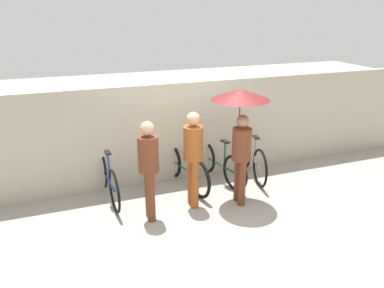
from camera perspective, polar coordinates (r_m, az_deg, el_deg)
name	(u,v)px	position (r m, az deg, el deg)	size (l,w,h in m)	color
ground_plane	(212,221)	(6.14, 3.14, -11.70)	(30.00, 30.00, 0.00)	#9E998E
back_wall	(178,132)	(7.22, -2.21, 1.78)	(10.86, 0.12, 1.93)	#B2A893
parked_bicycle_0	(108,178)	(6.81, -12.71, -5.07)	(0.44, 1.76, 1.03)	black
parked_bicycle_1	(148,175)	(6.89, -6.70, -4.74)	(0.57, 1.65, 1.06)	black
parked_bicycle_2	(184,168)	(7.09, -1.18, -3.66)	(0.51, 1.74, 1.07)	black
parked_bicycle_3	(219,163)	(7.33, 4.12, -2.96)	(0.53, 1.65, 1.04)	black
parked_bicycle_4	(252,158)	(7.62, 9.10, -2.07)	(0.49, 1.70, 1.00)	black
pedestrian_leading	(149,164)	(5.83, -6.63, -3.01)	(0.32, 0.32, 1.64)	brown
pedestrian_center	(193,153)	(6.17, 0.17, -1.33)	(0.32, 0.32, 1.67)	#9E4C1E
pedestrian_trailing	(241,116)	(6.21, 7.43, 4.33)	(0.98, 0.98, 1.99)	brown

